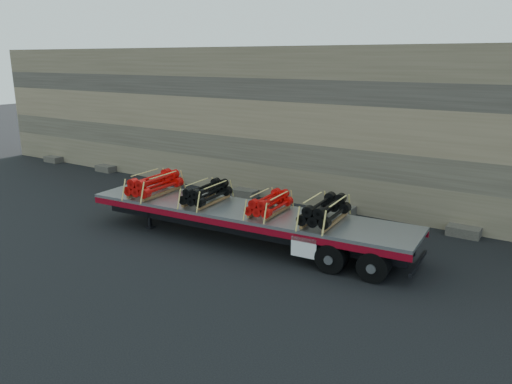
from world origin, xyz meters
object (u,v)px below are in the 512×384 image
bundle_midrear (269,204)px  bundle_rear (325,211)px  bundle_midfront (206,193)px  bundle_front (155,184)px  trailer (244,225)px

bundle_midrear → bundle_rear: (2.05, 0.15, 0.05)m
bundle_midfront → bundle_rear: bearing=0.0°
bundle_front → bundle_midrear: bundle_front is taller
bundle_front → bundle_rear: bearing=0.0°
trailer → bundle_midrear: bearing=-0.0°
bundle_front → bundle_midfront: 2.50m
bundle_midfront → bundle_rear: size_ratio=0.95×
bundle_front → bundle_midrear: size_ratio=1.20×
bundle_front → bundle_rear: (7.20, 0.53, -0.02)m
bundle_midrear → bundle_midfront: bearing=180.0°
trailer → bundle_front: (-4.12, -0.30, 1.02)m
bundle_midfront → bundle_rear: 4.72m
trailer → bundle_front: 4.26m
bundle_front → bundle_midrear: bearing=-0.0°
trailer → bundle_midfront: (-1.63, -0.12, 0.98)m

